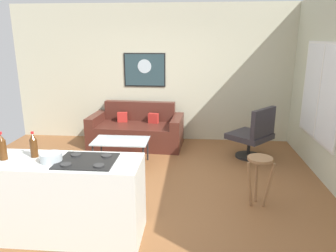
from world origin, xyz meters
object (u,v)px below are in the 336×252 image
(soda_bottle_2, at_px, (34,146))
(mixing_bowl, at_px, (51,157))
(coffee_table, at_px, (121,142))
(armchair, at_px, (254,134))
(bar_stool, at_px, (259,169))
(soda_bottle, at_px, (2,147))
(wall_painting, at_px, (145,70))
(couch, at_px, (137,131))

(soda_bottle_2, distance_m, mixing_bowl, 0.28)
(soda_bottle_2, bearing_deg, coffee_table, 76.46)
(armchair, xyz_separation_m, bar_stool, (-0.22, -1.70, 0.05))
(armchair, relative_size, bar_stool, 1.45)
(bar_stool, bearing_deg, soda_bottle, -163.09)
(coffee_table, bearing_deg, wall_painting, 82.74)
(coffee_table, xyz_separation_m, wall_painting, (0.20, 1.53, 1.08))
(soda_bottle, bearing_deg, armchair, 39.75)
(bar_stool, relative_size, soda_bottle_2, 2.32)
(armchair, relative_size, wall_painting, 1.11)
(armchair, relative_size, mixing_bowl, 4.24)
(armchair, distance_m, bar_stool, 1.71)
(coffee_table, xyz_separation_m, armchair, (2.32, 0.49, 0.06))
(soda_bottle_2, xyz_separation_m, wall_painting, (0.67, 3.51, 0.47))
(bar_stool, bearing_deg, soda_bottle_2, -163.35)
(armchair, distance_m, wall_painting, 2.58)
(couch, relative_size, bar_stool, 2.85)
(coffee_table, height_order, armchair, armchair)
(couch, distance_m, bar_stool, 3.03)
(bar_stool, distance_m, soda_bottle, 3.03)
(coffee_table, height_order, mixing_bowl, mixing_bowl)
(soda_bottle, distance_m, soda_bottle_2, 0.31)
(couch, xyz_separation_m, wall_painting, (0.11, 0.48, 1.19))
(mixing_bowl, bearing_deg, couch, 84.12)
(couch, xyz_separation_m, bar_stool, (2.01, -2.26, 0.22))
(soda_bottle, height_order, wall_painting, wall_painting)
(coffee_table, height_order, wall_painting, wall_painting)
(bar_stool, xyz_separation_m, mixing_bowl, (-2.33, -0.88, 0.42))
(armchair, relative_size, soda_bottle, 3.15)
(couch, bearing_deg, bar_stool, -48.38)
(bar_stool, relative_size, mixing_bowl, 2.93)
(couch, relative_size, soda_bottle_2, 6.61)
(coffee_table, distance_m, bar_stool, 2.42)
(soda_bottle, relative_size, soda_bottle_2, 1.07)
(coffee_table, bearing_deg, couch, 85.41)
(bar_stool, relative_size, wall_painting, 0.77)
(wall_painting, bearing_deg, armchair, -26.23)
(couch, xyz_separation_m, armchair, (2.23, -0.56, 0.17))
(couch, relative_size, wall_painting, 2.18)
(soda_bottle, xyz_separation_m, wall_painting, (0.96, 3.61, 0.46))
(bar_stool, height_order, mixing_bowl, mixing_bowl)
(wall_painting, bearing_deg, soda_bottle_2, -100.83)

